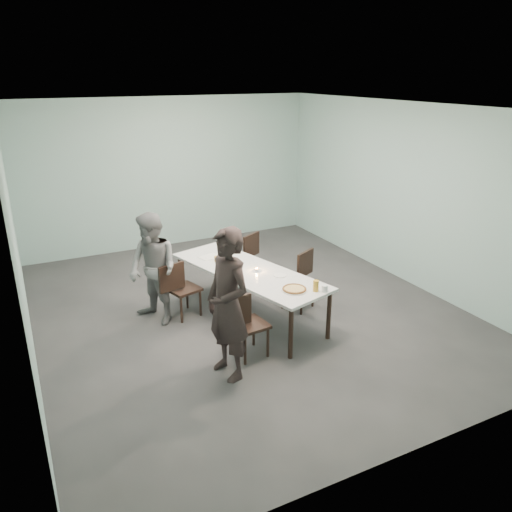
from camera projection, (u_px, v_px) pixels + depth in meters
name	position (u px, v px, depth m)	size (l,w,h in m)	color
ground	(245.00, 309.00, 7.70)	(7.00, 7.00, 0.00)	#333335
room_shell	(244.00, 179.00, 7.00)	(6.02, 7.02, 3.01)	#94BAB5
table	(248.00, 274.00, 7.23)	(1.57, 2.75, 0.75)	white
chair_near_left	(244.00, 321.00, 6.25)	(0.63, 0.46, 0.87)	black
chair_far_left	(179.00, 286.00, 7.28)	(0.65, 0.52, 0.87)	black
chair_near_right	(301.00, 276.00, 7.64)	(0.65, 0.57, 0.87)	black
chair_far_right	(248.00, 256.00, 8.44)	(0.65, 0.57, 0.87)	black
diner_near	(228.00, 305.00, 5.74)	(0.67, 0.44, 1.85)	black
diner_far	(153.00, 269.00, 7.06)	(0.79, 0.62, 1.63)	gray
pizza	(294.00, 289.00, 6.53)	(0.34, 0.34, 0.04)	white
side_plate	(280.00, 275.00, 7.00)	(0.18, 0.18, 0.01)	white
beer_glass	(316.00, 286.00, 6.49)	(0.08, 0.08, 0.15)	gold
water_tumbler	(325.00, 289.00, 6.48)	(0.08, 0.08, 0.09)	silver
tealight	(257.00, 270.00, 7.16)	(0.06, 0.06, 0.05)	silver
amber_tumbler	(217.00, 259.00, 7.52)	(0.07, 0.07, 0.08)	gold
menu	(209.00, 257.00, 7.71)	(0.30, 0.22, 0.01)	silver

